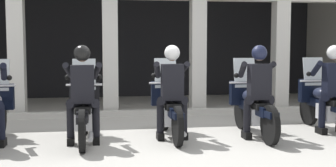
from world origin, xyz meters
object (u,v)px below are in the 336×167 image
at_px(police_officer_left, 83,86).
at_px(motorcycle_center, 169,108).
at_px(motorcycle_right, 252,107).
at_px(motorcycle_left, 84,111).
at_px(police_officer_far_right, 333,81).
at_px(police_officer_center, 172,84).
at_px(motorcycle_far_right, 324,104).
at_px(police_officer_right, 259,83).

relative_size(police_officer_left, motorcycle_center, 0.78).
bearing_deg(motorcycle_center, motorcycle_right, -20.89).
relative_size(motorcycle_left, motorcycle_right, 1.00).
height_order(police_officer_left, police_officer_far_right, same).
xyz_separation_m(police_officer_center, motorcycle_far_right, (2.92, 0.32, -0.44)).
distance_m(police_officer_left, motorcycle_right, 2.96).
bearing_deg(motorcycle_right, police_officer_left, 167.70).
height_order(motorcycle_center, motorcycle_right, same).
bearing_deg(police_officer_left, motorcycle_right, -5.85).
bearing_deg(police_officer_far_right, motorcycle_far_right, 77.85).
height_order(motorcycle_left, police_officer_right, police_officer_right).
distance_m(motorcycle_left, police_officer_far_right, 4.40).
xyz_separation_m(motorcycle_left, motorcycle_right, (2.92, -0.00, 0.00)).
distance_m(police_officer_left, police_officer_right, 2.92).
bearing_deg(police_officer_left, police_officer_right, -11.40).
xyz_separation_m(motorcycle_right, police_officer_right, (-0.00, -0.28, 0.44)).
bearing_deg(police_officer_center, police_officer_left, 170.56).
xyz_separation_m(motorcycle_center, motorcycle_far_right, (2.92, 0.04, 0.00)).
bearing_deg(motorcycle_far_right, police_officer_right, -174.12).
relative_size(motorcycle_left, police_officer_left, 1.29).
xyz_separation_m(motorcycle_center, police_officer_center, (-0.00, -0.28, 0.44)).
height_order(motorcycle_right, motorcycle_far_right, same).
height_order(motorcycle_left, police_officer_center, police_officer_center).
distance_m(motorcycle_right, police_officer_right, 0.52).
xyz_separation_m(police_officer_left, police_officer_center, (1.46, 0.15, 0.00)).
xyz_separation_m(motorcycle_left, police_officer_right, (2.92, -0.28, 0.44)).
bearing_deg(motorcycle_right, police_officer_far_right, -21.74).
bearing_deg(police_officer_right, motorcycle_right, 71.90).
distance_m(motorcycle_right, police_officer_far_right, 1.52).
relative_size(police_officer_center, police_officer_far_right, 1.00).
height_order(police_officer_left, police_officer_right, same).
bearing_deg(motorcycle_far_right, police_officer_left, 174.21).
xyz_separation_m(police_officer_right, motorcycle_far_right, (1.46, 0.47, -0.44)).
bearing_deg(motorcycle_left, motorcycle_center, -5.68).
relative_size(motorcycle_center, motorcycle_far_right, 1.00).
distance_m(motorcycle_left, motorcycle_right, 2.92).
xyz_separation_m(motorcycle_right, police_officer_far_right, (1.46, -0.10, 0.44)).
distance_m(motorcycle_left, police_officer_left, 0.52).
relative_size(motorcycle_right, motorcycle_far_right, 1.00).
relative_size(police_officer_center, motorcycle_right, 0.78).
xyz_separation_m(police_officer_center, police_officer_far_right, (2.92, 0.04, 0.00)).
bearing_deg(motorcycle_center, police_officer_far_right, -19.97).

